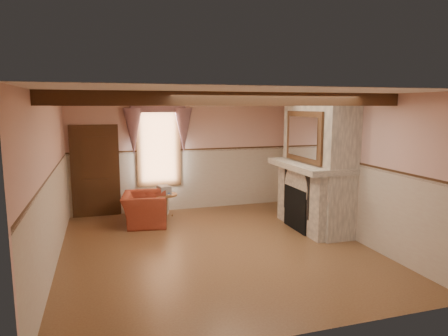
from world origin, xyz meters
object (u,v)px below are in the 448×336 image
object	(u,v)px
armchair	(145,209)
bowl	(307,160)
side_table	(165,205)
oil_lamp	(303,154)
radiator	(154,202)
mantel_clock	(295,154)

from	to	relation	value
armchair	bowl	bearing A→B (deg)	-100.11
side_table	bowl	xyz separation A→B (m)	(2.80, -1.64, 1.19)
bowl	oil_lamp	distance (m)	0.20
side_table	radiator	size ratio (longest dim) A/B	0.81
mantel_clock	oil_lamp	size ratio (longest dim) A/B	0.86
radiator	oil_lamp	world-z (taller)	oil_lamp
bowl	oil_lamp	size ratio (longest dim) A/B	1.32
oil_lamp	side_table	bearing A→B (deg)	152.38
side_table	radiator	xyz separation A→B (m)	(-0.24, 0.31, 0.02)
armchair	mantel_clock	world-z (taller)	mantel_clock
side_table	radiator	bearing A→B (deg)	127.23
armchair	oil_lamp	world-z (taller)	oil_lamp
mantel_clock	bowl	bearing A→B (deg)	-90.00
bowl	armchair	bearing A→B (deg)	160.70
side_table	bowl	size ratio (longest dim) A/B	1.53
side_table	oil_lamp	xyz separation A→B (m)	(2.80, -1.47, 1.29)
radiator	bowl	bearing A→B (deg)	-16.57
bowl	mantel_clock	bearing A→B (deg)	90.00
armchair	radiator	size ratio (longest dim) A/B	1.54
radiator	mantel_clock	size ratio (longest dim) A/B	2.92
side_table	radiator	distance (m)	0.39
armchair	bowl	world-z (taller)	bowl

